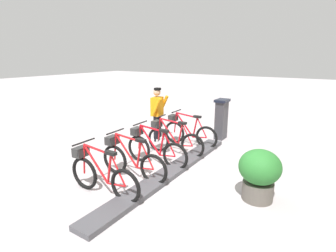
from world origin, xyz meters
TOP-DOWN VIEW (x-y plane):
  - ground_plane at (0.00, 0.00)m, footprint 60.00×60.00m
  - dock_rail_base at (0.00, 0.00)m, footprint 0.44×5.09m
  - payment_kiosk at (0.05, -3.10)m, footprint 0.36×0.52m
  - bike_docked_0 at (0.62, -1.94)m, footprint 1.72×0.54m
  - bike_docked_1 at (0.62, -1.08)m, footprint 1.72×0.54m
  - bike_docked_2 at (0.62, -0.23)m, footprint 1.72×0.54m
  - bike_docked_3 at (0.62, 0.63)m, footprint 1.72×0.54m
  - bike_docked_4 at (0.62, 1.49)m, footprint 1.72×0.54m
  - worker_near_rack at (1.62, -1.81)m, footprint 0.49×0.67m
  - planter_bush at (-1.94, 0.04)m, footprint 0.76×0.76m

SIDE VIEW (x-z plane):
  - ground_plane at x=0.00m, z-range 0.00..0.00m
  - dock_rail_base at x=0.00m, z-range 0.00..0.10m
  - bike_docked_0 at x=0.62m, z-range -0.08..0.94m
  - bike_docked_1 at x=0.62m, z-range -0.08..0.94m
  - bike_docked_2 at x=0.62m, z-range -0.08..0.94m
  - bike_docked_3 at x=0.62m, z-range -0.08..0.94m
  - bike_docked_4 at x=0.62m, z-range -0.08..0.94m
  - planter_bush at x=-1.94m, z-range 0.06..1.03m
  - payment_kiosk at x=0.05m, z-range 0.03..1.31m
  - worker_near_rack at x=1.62m, z-range 0.08..1.74m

